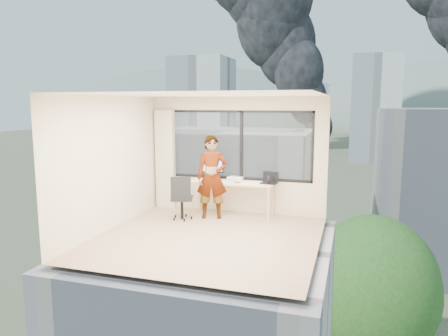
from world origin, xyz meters
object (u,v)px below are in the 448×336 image
at_px(desk, 233,198).
at_px(chair, 182,197).
at_px(handbag, 271,177).
at_px(monitor, 212,168).
at_px(person, 212,177).
at_px(laptop, 269,178).
at_px(game_console, 235,178).

bearing_deg(desk, chair, -144.92).
xyz_separation_m(desk, handbag, (0.80, 0.22, 0.47)).
height_order(desk, chair, chair).
height_order(chair, monitor, monitor).
bearing_deg(chair, person, 11.36).
bearing_deg(laptop, handbag, 96.20).
height_order(game_console, laptop, laptop).
distance_m(chair, person, 0.76).
relative_size(monitor, handbag, 2.06).
relative_size(person, monitor, 3.43).
bearing_deg(desk, game_console, 91.69).
distance_m(desk, laptop, 0.94).
bearing_deg(person, chair, -166.55).
distance_m(chair, game_console, 1.31).
bearing_deg(game_console, laptop, -4.87).
bearing_deg(person, laptop, 2.36).
relative_size(person, laptop, 4.84).
xyz_separation_m(chair, game_console, (0.93, 0.86, 0.30)).
bearing_deg(person, handbag, 11.35).
xyz_separation_m(desk, laptop, (0.80, 0.01, 0.49)).
xyz_separation_m(chair, monitor, (0.41, 0.80, 0.52)).
distance_m(monitor, handbag, 1.34).
bearing_deg(chair, game_console, 25.91).
bearing_deg(monitor, desk, -19.70).
height_order(desk, monitor, monitor).
relative_size(desk, handbag, 7.15).
height_order(monitor, game_console, monitor).
relative_size(monitor, laptop, 1.41).
relative_size(desk, game_console, 5.85).
bearing_deg(desk, handbag, 15.67).
bearing_deg(handbag, laptop, -74.41).
bearing_deg(monitor, chair, -121.73).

